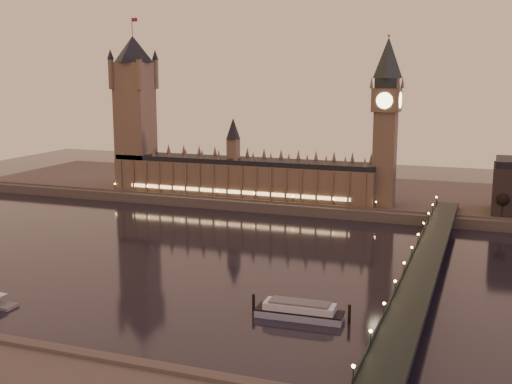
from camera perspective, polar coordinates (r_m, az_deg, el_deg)
ground at (r=307.23m, az=-2.64°, el=-5.93°), size 700.00×700.00×0.00m
far_embankment at (r=452.20m, az=9.09°, el=-0.30°), size 560.00×130.00×6.00m
palace_of_westminster at (r=426.82m, az=-1.29°, el=1.74°), size 180.00×26.62×52.00m
victoria_tower at (r=457.84m, az=-10.73°, el=7.70°), size 31.68×31.68×118.00m
big_ben at (r=397.46m, az=11.50°, el=7.00°), size 17.68×17.68×104.00m
westminster_bridge at (r=284.02m, az=14.74°, el=-6.50°), size 13.20×260.00×15.30m
bare_tree_0 at (r=386.76m, az=20.85°, el=-0.86°), size 6.08×6.08×12.36m
moored_barge at (r=235.13m, az=3.89°, el=-10.48°), size 36.65×10.28×6.72m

